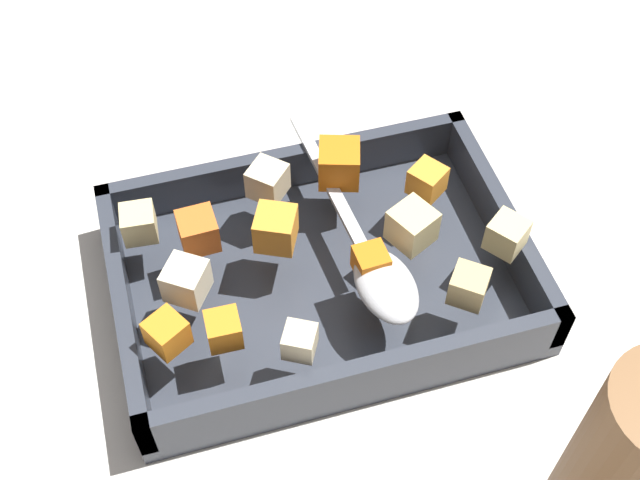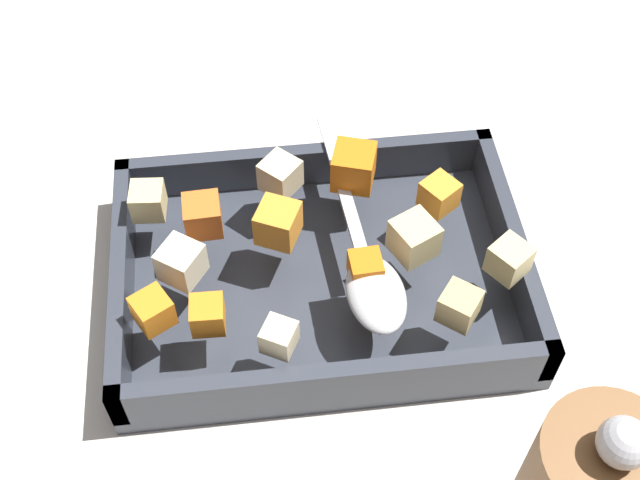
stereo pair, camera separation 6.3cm
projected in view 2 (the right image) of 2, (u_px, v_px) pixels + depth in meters
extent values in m
plane|color=beige|center=(302.00, 282.00, 0.68)|extent=(4.00, 4.00, 0.00)
cube|color=#333842|center=(320.00, 282.00, 0.67)|extent=(0.32, 0.23, 0.01)
cube|color=#333842|center=(306.00, 165.00, 0.71)|extent=(0.32, 0.01, 0.04)
cube|color=#333842|center=(337.00, 383.00, 0.58)|extent=(0.32, 0.01, 0.04)
cube|color=#333842|center=(512.00, 245.00, 0.66)|extent=(0.01, 0.23, 0.04)
cube|color=#333842|center=(122.00, 281.00, 0.64)|extent=(0.01, 0.23, 0.04)
cube|color=orange|center=(203.00, 216.00, 0.64)|extent=(0.03, 0.03, 0.03)
cube|color=orange|center=(354.00, 167.00, 0.66)|extent=(0.04, 0.04, 0.03)
cube|color=orange|center=(278.00, 223.00, 0.63)|extent=(0.04, 0.04, 0.03)
cube|color=orange|center=(208.00, 315.00, 0.58)|extent=(0.02, 0.02, 0.02)
cube|color=orange|center=(439.00, 194.00, 0.65)|extent=(0.03, 0.03, 0.03)
cube|color=orange|center=(365.00, 269.00, 0.61)|extent=(0.03, 0.03, 0.02)
cube|color=orange|center=(153.00, 311.00, 0.58)|extent=(0.03, 0.03, 0.02)
cube|color=beige|center=(280.00, 175.00, 0.66)|extent=(0.04, 0.04, 0.03)
cube|color=#E0CC89|center=(148.00, 201.00, 0.65)|extent=(0.03, 0.03, 0.03)
cube|color=#E0CC89|center=(414.00, 238.00, 0.62)|extent=(0.04, 0.04, 0.03)
cube|color=tan|center=(459.00, 306.00, 0.59)|extent=(0.04, 0.04, 0.03)
cube|color=beige|center=(181.00, 262.00, 0.61)|extent=(0.04, 0.04, 0.03)
cube|color=#E0CC89|center=(509.00, 259.00, 0.61)|extent=(0.04, 0.04, 0.03)
cube|color=beige|center=(279.00, 337.00, 0.57)|extent=(0.03, 0.03, 0.02)
ellipsoid|color=silver|center=(376.00, 294.00, 0.60)|extent=(0.05, 0.07, 0.02)
cube|color=silver|center=(342.00, 184.00, 0.67)|extent=(0.02, 0.16, 0.01)
sphere|color=#B7B7BC|center=(624.00, 443.00, 0.36)|extent=(0.02, 0.02, 0.02)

